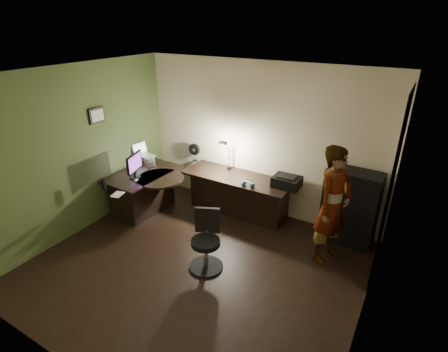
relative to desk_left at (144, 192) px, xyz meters
The scene contains 27 objects.
floor 1.98m from the desk_left, 26.28° to the right, with size 4.50×4.00×0.01m, color black.
ceiling 3.03m from the desk_left, 26.28° to the right, with size 4.50×4.00×0.01m, color silver.
wall_back 2.30m from the desk_left, 33.34° to the left, with size 4.50×0.01×2.70m, color beige.
wall_front 3.49m from the desk_left, 58.71° to the right, with size 4.50×0.01×2.70m, color beige.
wall_left 1.39m from the desk_left, 120.86° to the right, with size 0.01×4.00×2.70m, color beige.
wall_right 4.20m from the desk_left, 12.14° to the right, with size 0.01×4.00×2.70m, color beige.
green_wall_overlay 1.39m from the desk_left, 120.12° to the right, with size 0.00×4.00×2.70m, color #465829.
arched_doorway 4.10m from the desk_left, ahead, with size 0.01×0.90×2.60m, color black.
french_door 4.27m from the desk_left, 19.52° to the right, with size 0.02×0.92×2.10m, color white.
framed_picture 1.60m from the desk_left, 139.45° to the right, with size 0.04×0.30×0.25m, color black.
desk_left is the anchor object (origin of this frame).
desk_right 1.70m from the desk_left, 26.98° to the left, with size 1.98×0.69×0.74m, color black.
cabinet 3.58m from the desk_left, 14.94° to the left, with size 0.81×0.41×1.22m, color black.
laptop_stand 0.69m from the desk_left, 122.92° to the left, with size 0.26×0.22×0.11m, color silver.
laptop 0.81m from the desk_left, 122.92° to the left, with size 0.34×0.32×0.23m, color silver.
monitor 0.59m from the desk_left, 80.14° to the right, with size 0.10×0.48×0.32m, color black.
mouse 0.54m from the desk_left, 63.99° to the right, with size 0.06×0.08×0.03m, color silver.
phone 0.49m from the desk_left, 98.60° to the left, with size 0.06×0.12×0.01m, color black.
pen 0.84m from the desk_left, 28.23° to the right, with size 0.01×0.12×0.01m, color black.
speaker 0.96m from the desk_left, 93.95° to the right, with size 0.07×0.07×0.19m, color black.
notepad 0.97m from the desk_left, 72.85° to the right, with size 0.15×0.21×0.01m, color silver.
desk_fan 1.23m from the desk_left, 66.63° to the left, with size 0.23×0.12×0.35m, color black.
headphones 1.98m from the desk_left, 15.36° to the left, with size 0.21×0.09×0.10m, color #27639D.
printer 2.60m from the desk_left, 19.22° to the left, with size 0.45×0.35×0.20m, color black.
desk_lamp 1.72m from the desk_left, 37.99° to the left, with size 0.16×0.29×0.64m, color black.
office_chair 2.05m from the desk_left, 23.31° to the right, with size 0.49×0.49×0.88m, color black.
person 3.36m from the desk_left, ahead, with size 0.63×0.42×1.78m, color #D8A88C.
Camera 1 is at (2.43, -3.32, 3.32)m, focal length 28.00 mm.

